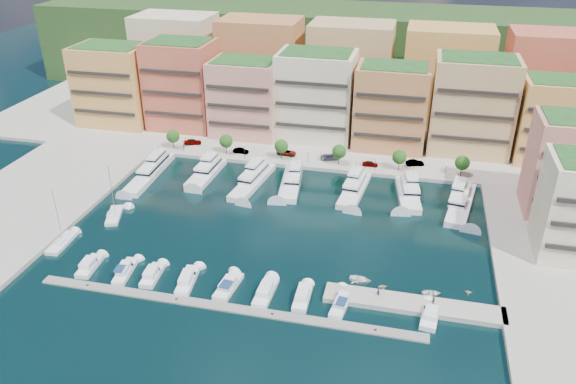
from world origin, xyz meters
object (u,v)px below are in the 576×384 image
cruiser_7 (341,303)px  yacht_0 (151,171)px  tree_1 (226,141)px  lamppost_4 (446,168)px  cruiser_3 (187,280)px  car_3 (330,157)px  tree_3 (339,152)px  lamppost_2 (308,155)px  car_4 (370,164)px  lamppost_0 (183,144)px  car_5 (415,163)px  yacht_2 (253,179)px  tender_0 (360,279)px  yacht_3 (292,181)px  tree_2 (281,146)px  car_2 (286,152)px  cruiser_0 (90,266)px  cruiser_2 (152,275)px  yacht_4 (355,188)px  yacht_6 (461,201)px  lamppost_1 (244,149)px  tender_2 (431,293)px  car_1 (241,151)px  person_1 (433,301)px  yacht_1 (207,171)px  cruiser_5 (266,292)px  cruiser_6 (303,297)px  person_0 (378,291)px  yacht_5 (408,192)px  lamppost_3 (375,162)px  cruiser_1 (125,271)px  tree_0 (173,136)px  tree_5 (462,163)px  sailboat_0 (62,243)px  car_0 (193,142)px  cruiser_4 (228,286)px

cruiser_7 → yacht_0: bearing=143.4°
tree_1 → lamppost_4: bearing=-2.2°
cruiser_3 → car_3: 63.14m
yacht_0 → tree_3: bearing=18.3°
lamppost_2 → car_4: lamppost_2 is taller
lamppost_0 → cruiser_7: (53.42, -55.82, -3.26)m
car_4 → tree_1: bearing=89.4°
car_5 → yacht_2: bearing=96.5°
lamppost_4 → car_5: bearing=141.5°
tender_0 → yacht_3: bearing=36.2°
tree_2 → tender_0: (27.87, -50.07, -4.31)m
car_2 → cruiser_0: bearing=161.0°
yacht_2 → cruiser_2: (-7.46, -43.71, -0.66)m
yacht_3 → yacht_4: 16.19m
lamppost_2 → yacht_6: size_ratio=0.19×
tree_3 → yacht_2: 24.77m
lamppost_1 → cruiser_0: lamppost_1 is taller
yacht_3 → tender_2: yacht_3 is taller
tree_3 → car_4: size_ratio=1.34×
car_1 → person_1: 77.89m
yacht_1 → tender_0: (45.03, -37.40, -0.66)m
cruiser_2 → yacht_1: bearing=97.3°
yacht_2 → cruiser_5: bearing=-70.8°
car_5 → lamppost_1: bearing=79.6°
lamppost_0 → person_1: (69.26, -53.27, -1.92)m
lamppost_2 → cruiser_6: (10.29, -55.79, -3.28)m
yacht_3 → person_0: yacht_3 is taller
yacht_3 → cruiser_7: bearing=-66.5°
yacht_1 → yacht_5: same height
cruiser_2 → cruiser_5: 22.66m
tree_3 → yacht_0: bearing=-161.7°
cruiser_6 → person_0: 13.77m
yacht_6 → cruiser_5: bearing=-129.8°
yacht_2 → person_1: yacht_2 is taller
lamppost_3 → yacht_2: bearing=-158.0°
yacht_1 → yacht_3: 23.08m
cruiser_1 → person_0: bearing=3.7°
tree_0 → person_0: (63.62, -54.97, -2.80)m
yacht_2 → tender_0: size_ratio=5.23×
yacht_4 → tree_5: bearing=27.4°
tender_0 → person_0: bearing=-137.2°
lamppost_3 → car_2: (-25.27, 5.26, -2.06)m
tree_0 → car_2: tree_0 is taller
car_2 → tree_3: bearing=-97.3°
lamppost_2 → cruiser_5: size_ratio=0.47×
sailboat_0 → car_0: size_ratio=2.64×
cruiser_4 → car_2: 61.18m
yacht_3 → tender_2: 51.82m
lamppost_0 → cruiser_3: size_ratio=0.46×
yacht_1 → cruiser_7: bearing=-46.9°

